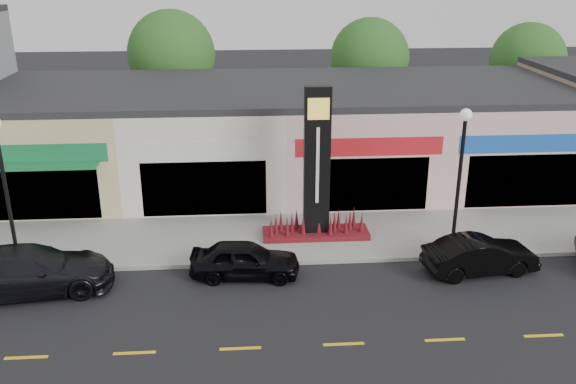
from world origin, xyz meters
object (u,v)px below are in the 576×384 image
lamp_east_near (460,167)px  pylon_sign (317,186)px  lamp_west_near (4,178)px  car_black_sedan (245,260)px  car_black_conv (480,255)px  car_dark_sedan (28,271)px

lamp_east_near → pylon_sign: size_ratio=0.91×
lamp_west_near → car_black_sedan: bearing=-8.3°
lamp_west_near → car_black_sedan: 8.73m
car_black_sedan → car_black_conv: 8.33m
car_dark_sedan → car_black_conv: bearing=-97.4°
car_dark_sedan → car_black_sedan: (7.18, 0.57, -0.14)m
car_black_conv → lamp_east_near: bearing=11.0°
pylon_sign → car_black_sedan: bearing=-134.4°
lamp_west_near → car_black_conv: size_ratio=1.36×
car_dark_sedan → car_black_conv: (15.51, 0.28, -0.13)m
lamp_east_near → car_black_sedan: bearing=-171.4°
car_black_sedan → car_black_conv: size_ratio=0.95×
lamp_east_near → car_black_conv: size_ratio=1.36×
pylon_sign → car_black_sedan: 4.36m
pylon_sign → car_black_conv: (5.50, -3.18, -1.61)m
lamp_west_near → lamp_east_near: 16.00m
car_dark_sedan → car_black_sedan: car_dark_sedan is taller
lamp_west_near → lamp_east_near: bearing=0.0°
pylon_sign → lamp_east_near: bearing=-18.7°
lamp_east_near → car_black_sedan: lamp_east_near is taller
pylon_sign → car_black_conv: size_ratio=1.50×
car_black_conv → car_dark_sedan: bearing=83.5°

